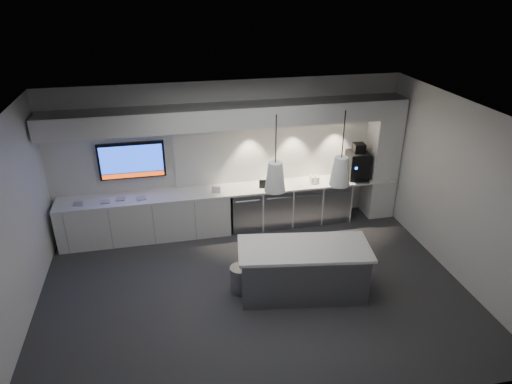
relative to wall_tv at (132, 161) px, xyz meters
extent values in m
plane|color=#333336|center=(1.90, -2.45, -1.56)|extent=(7.00, 7.00, 0.00)
plane|color=black|center=(1.90, -2.45, 1.44)|extent=(7.00, 7.00, 0.00)
plane|color=silver|center=(1.90, 0.05, -0.06)|extent=(7.00, 0.00, 7.00)
plane|color=silver|center=(1.90, -4.95, -0.06)|extent=(7.00, 0.00, 7.00)
plane|color=silver|center=(-1.60, -2.45, -0.06)|extent=(0.00, 7.00, 7.00)
plane|color=silver|center=(5.40, -2.45, -0.06)|extent=(0.00, 7.00, 7.00)
cube|color=white|center=(1.90, -0.27, -0.68)|extent=(6.80, 0.65, 0.04)
cube|color=white|center=(0.15, -0.27, -1.13)|extent=(3.30, 0.63, 0.86)
cube|color=gray|center=(2.15, -0.27, -1.13)|extent=(0.60, 0.61, 0.85)
cube|color=gray|center=(2.78, -0.27, -1.13)|extent=(0.60, 0.61, 0.85)
cube|color=gray|center=(3.41, -0.27, -1.13)|extent=(0.60, 0.61, 0.85)
cube|color=gray|center=(4.04, -0.27, -1.13)|extent=(0.60, 0.61, 0.85)
cube|color=white|center=(3.10, 0.03, -0.01)|extent=(4.60, 0.03, 1.30)
cube|color=white|center=(1.90, -0.25, 0.84)|extent=(6.90, 0.60, 0.40)
cube|color=white|center=(5.10, -0.25, -0.26)|extent=(0.55, 0.55, 2.60)
cube|color=black|center=(0.00, 0.00, 0.00)|extent=(1.25, 0.06, 0.72)
cube|color=blue|center=(0.00, -0.03, 0.04)|extent=(1.17, 0.00, 0.54)
cube|color=#E9430D|center=(0.00, -0.03, -0.29)|extent=(1.17, 0.00, 0.09)
cube|color=gray|center=(2.66, -2.63, -1.14)|extent=(2.10, 1.09, 0.84)
cube|color=white|center=(2.66, -2.63, -0.70)|extent=(2.21, 1.21, 0.05)
cylinder|color=gray|center=(1.66, -2.36, -1.33)|extent=(0.39, 0.39, 0.46)
cube|color=black|center=(4.55, -0.24, -0.38)|extent=(0.44, 0.49, 0.57)
cube|color=black|center=(4.55, -0.24, 0.00)|extent=(0.24, 0.24, 0.19)
cube|color=gray|center=(4.55, -0.49, -0.64)|extent=(0.32, 0.22, 0.03)
cube|color=black|center=(2.49, -0.36, -0.57)|extent=(0.14, 0.05, 0.18)
cube|color=white|center=(1.55, -0.39, -0.59)|extent=(0.18, 0.07, 0.14)
cube|color=#AAAAAA|center=(-1.04, -0.36, -0.65)|extent=(0.17, 0.17, 0.02)
cube|color=#AAAAAA|center=(-0.55, -0.36, -0.65)|extent=(0.18, 0.18, 0.02)
cube|color=#AAAAAA|center=(-0.27, -0.30, -0.65)|extent=(0.18, 0.18, 0.02)
cube|color=#AAAAAA|center=(0.12, -0.36, -0.65)|extent=(0.19, 0.19, 0.02)
cone|color=white|center=(2.16, -2.63, 0.59)|extent=(0.31, 0.31, 0.44)
cylinder|color=black|center=(2.16, -2.63, 1.16)|extent=(0.02, 0.02, 0.70)
cone|color=white|center=(3.16, -2.63, 0.59)|extent=(0.31, 0.31, 0.44)
cylinder|color=black|center=(3.16, -2.63, 1.16)|extent=(0.02, 0.02, 0.70)
camera|label=1|loc=(0.64, -8.46, 3.23)|focal=32.00mm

